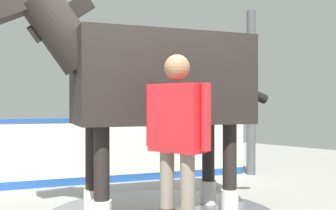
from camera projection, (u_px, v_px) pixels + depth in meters
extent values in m
cube|color=silver|center=(119.00, 152.00, 6.44)|extent=(4.23, 1.87, 0.98)
cube|color=#1E4C99|center=(119.00, 120.00, 6.44)|extent=(4.24, 1.89, 0.06)
cube|color=#1E4C99|center=(119.00, 178.00, 6.45)|extent=(4.23, 1.88, 0.12)
cylinder|color=#4C4C51|center=(251.00, 92.00, 7.13)|extent=(0.16, 0.16, 2.94)
cube|color=black|center=(161.00, 80.00, 4.54)|extent=(2.17, 1.69, 1.00)
cylinder|color=black|center=(102.00, 178.00, 4.03)|extent=(0.16, 0.16, 1.05)
cylinder|color=black|center=(92.00, 169.00, 4.55)|extent=(0.16, 0.16, 1.05)
cylinder|color=silver|center=(92.00, 202.00, 4.55)|extent=(0.20, 0.20, 0.29)
cylinder|color=black|center=(230.00, 169.00, 4.54)|extent=(0.16, 0.16, 1.05)
cylinder|color=silver|center=(230.00, 202.00, 4.55)|extent=(0.20, 0.20, 0.29)
cylinder|color=black|center=(208.00, 162.00, 5.06)|extent=(0.16, 0.16, 1.05)
cylinder|color=silver|center=(208.00, 192.00, 5.06)|extent=(0.20, 0.20, 0.29)
cylinder|color=black|center=(62.00, 32.00, 4.15)|extent=(0.94, 0.74, 0.91)
cube|color=black|center=(62.00, 18.00, 4.15)|extent=(0.66, 0.33, 0.56)
cylinder|color=black|center=(242.00, 90.00, 4.91)|extent=(0.69, 0.39, 0.35)
cylinder|color=slate|center=(167.00, 179.00, 3.58)|extent=(0.13, 0.13, 0.51)
cylinder|color=slate|center=(187.00, 182.00, 3.45)|extent=(0.13, 0.13, 0.51)
cube|color=red|center=(177.00, 118.00, 3.51)|extent=(0.29, 0.52, 0.60)
cylinder|color=red|center=(151.00, 115.00, 3.69)|extent=(0.09, 0.09, 0.57)
cylinder|color=red|center=(206.00, 117.00, 3.33)|extent=(0.09, 0.09, 0.57)
sphere|color=#936B4C|center=(177.00, 67.00, 3.51)|extent=(0.23, 0.23, 0.23)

